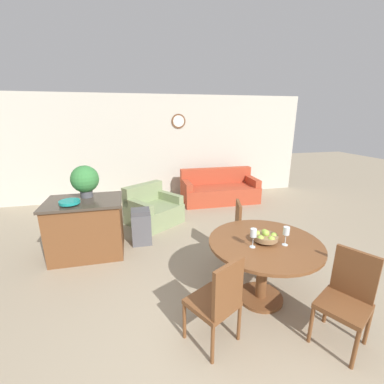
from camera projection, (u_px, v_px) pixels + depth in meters
The scene contains 15 objects.
ground_plane at pixel (232, 366), 2.31m from camera, with size 24.00×24.00×0.00m, color gray.
wall_back at pixel (160, 148), 6.84m from camera, with size 8.00×0.09×2.70m.
dining_table at pixel (264, 255), 3.01m from camera, with size 1.30×1.30×0.78m.
dining_chair_near_left at pixel (218, 299), 2.41m from camera, with size 0.57×0.57×0.95m.
dining_chair_near_right at pixel (348, 295), 2.46m from camera, with size 0.57×0.57×0.95m.
dining_chair_far_side at pixel (245, 230), 3.88m from camera, with size 0.52×0.52×0.95m.
fruit_bowl at pixel (265, 237), 2.94m from camera, with size 0.28×0.28×0.14m.
wine_glass_left at pixel (253, 234), 2.79m from camera, with size 0.07×0.07×0.22m.
wine_glass_right at pixel (286, 232), 2.83m from camera, with size 0.07×0.07×0.22m.
kitchen_island at pixel (87, 227), 4.09m from camera, with size 1.14×0.81×0.92m.
teal_bowl at pixel (70, 202), 3.74m from camera, with size 0.29×0.29×0.07m.
potted_plant at pixel (85, 180), 4.04m from camera, with size 0.43×0.43×0.51m.
trash_bin at pixel (141, 227), 4.47m from camera, with size 0.33×0.30×0.63m.
couch at pixel (219, 190), 6.73m from camera, with size 1.94×0.91×0.83m.
armchair at pixel (153, 210), 5.36m from camera, with size 1.27×1.25×0.79m.
Camera 1 is at (-0.76, -1.64, 2.17)m, focal length 24.00 mm.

